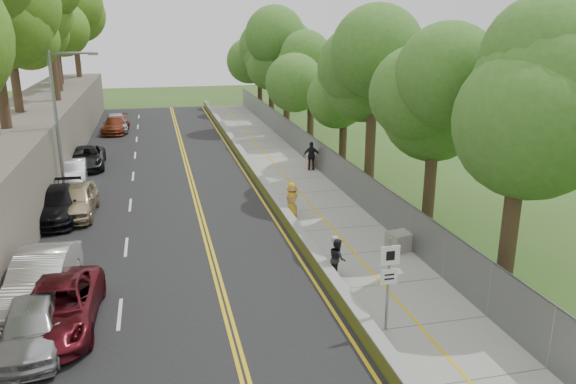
{
  "coord_description": "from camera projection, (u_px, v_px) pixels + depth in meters",
  "views": [
    {
      "loc": [
        -5.62,
        -17.58,
        9.38
      ],
      "look_at": [
        0.5,
        8.0,
        1.4
      ],
      "focal_mm": 35.0,
      "sensor_mm": 36.0,
      "label": 1
    }
  ],
  "objects": [
    {
      "name": "ground",
      "position": [
        326.0,
        292.0,
        20.34
      ],
      "size": [
        140.0,
        140.0,
        0.0
      ],
      "primitive_type": "plane",
      "color": "#33511E",
      "rests_on": "ground"
    },
    {
      "name": "road",
      "position": [
        163.0,
        188.0,
        33.09
      ],
      "size": [
        11.2,
        66.0,
        0.04
      ],
      "primitive_type": "cube",
      "color": "black",
      "rests_on": "ground"
    },
    {
      "name": "sidewalk",
      "position": [
        294.0,
        179.0,
        34.86
      ],
      "size": [
        4.2,
        66.0,
        0.05
      ],
      "primitive_type": "cube",
      "color": "gray",
      "rests_on": "ground"
    },
    {
      "name": "jersey_barrier",
      "position": [
        257.0,
        177.0,
        34.27
      ],
      "size": [
        0.42,
        66.0,
        0.6
      ],
      "primitive_type": "cube",
      "color": "#DDF239",
      "rests_on": "ground"
    },
    {
      "name": "rock_embankment",
      "position": [
        10.0,
        163.0,
        30.71
      ],
      "size": [
        5.0,
        66.0,
        4.0
      ],
      "primitive_type": "cube",
      "color": "#595147",
      "rests_on": "ground"
    },
    {
      "name": "chainlink_fence",
      "position": [
        326.0,
        162.0,
        35.04
      ],
      "size": [
        0.04,
        66.0,
        2.0
      ],
      "primitive_type": "cube",
      "color": "slate",
      "rests_on": "ground"
    },
    {
      "name": "trees_fenceside",
      "position": [
        366.0,
        63.0,
        33.82
      ],
      "size": [
        7.0,
        66.0,
        14.0
      ],
      "primitive_type": null,
      "color": "#487F2B",
      "rests_on": "ground"
    },
    {
      "name": "streetlight",
      "position": [
        61.0,
        116.0,
        29.69
      ],
      "size": [
        2.52,
        0.22,
        8.0
      ],
      "color": "gray",
      "rests_on": "ground"
    },
    {
      "name": "signpost",
      "position": [
        389.0,
        275.0,
        17.19
      ],
      "size": [
        0.62,
        0.09,
        3.1
      ],
      "color": "gray",
      "rests_on": "sidewalk"
    },
    {
      "name": "construction_barrel",
      "position": [
        310.0,
        161.0,
        37.5
      ],
      "size": [
        0.54,
        0.54,
        0.89
      ],
      "primitive_type": "cylinder",
      "color": "#D75A2A",
      "rests_on": "sidewalk"
    },
    {
      "name": "concrete_block",
      "position": [
        402.0,
        241.0,
        23.96
      ],
      "size": [
        1.32,
        1.11,
        0.76
      ],
      "primitive_type": "cube",
      "rotation": [
        0.0,
        0.0,
        0.24
      ],
      "color": "slate",
      "rests_on": "sidewalk"
    },
    {
      "name": "car_0",
      "position": [
        31.0,
        326.0,
        16.57
      ],
      "size": [
        2.04,
        4.36,
        1.44
      ],
      "primitive_type": "imported",
      "rotation": [
        0.0,
        0.0,
        0.08
      ],
      "color": "#B2B2B6",
      "rests_on": "road"
    },
    {
      "name": "car_1",
      "position": [
        42.0,
        278.0,
        19.46
      ],
      "size": [
        2.19,
        5.21,
        1.67
      ],
      "primitive_type": "imported",
      "rotation": [
        0.0,
        0.0,
        -0.08
      ],
      "color": "silver",
      "rests_on": "road"
    },
    {
      "name": "car_2",
      "position": [
        58.0,
        307.0,
        17.7
      ],
      "size": [
        2.6,
        5.32,
        1.46
      ],
      "primitive_type": "imported",
      "rotation": [
        0.0,
        0.0,
        -0.03
      ],
      "color": "maroon",
      "rests_on": "road"
    },
    {
      "name": "car_3",
      "position": [
        57.0,
        204.0,
        27.59
      ],
      "size": [
        2.22,
        5.23,
        1.51
      ],
      "primitive_type": "imported",
      "rotation": [
        0.0,
        0.0,
        -0.02
      ],
      "color": "black",
      "rests_on": "road"
    },
    {
      "name": "car_4",
      "position": [
        76.0,
        200.0,
        28.07
      ],
      "size": [
        2.01,
        4.71,
        1.59
      ],
      "primitive_type": "imported",
      "rotation": [
        0.0,
        0.0,
        -0.03
      ],
      "color": "tan",
      "rests_on": "road"
    },
    {
      "name": "car_5",
      "position": [
        73.0,
        172.0,
        33.65
      ],
      "size": [
        1.81,
        4.35,
        1.4
      ],
      "primitive_type": "imported",
      "rotation": [
        0.0,
        0.0,
        0.08
      ],
      "color": "silver",
      "rests_on": "road"
    },
    {
      "name": "car_6",
      "position": [
        87.0,
        158.0,
        37.38
      ],
      "size": [
        2.46,
        5.02,
        1.37
      ],
      "primitive_type": "imported",
      "rotation": [
        0.0,
        0.0,
        0.04
      ],
      "color": "black",
      "rests_on": "road"
    },
    {
      "name": "car_7",
      "position": [
        116.0,
        125.0,
        49.23
      ],
      "size": [
        2.44,
        5.02,
        1.41
      ],
      "primitive_type": "imported",
      "rotation": [
        0.0,
        0.0,
        -0.1
      ],
      "color": "maroon",
      "rests_on": "road"
    },
    {
      "name": "car_8",
      "position": [
        116.0,
        122.0,
        49.85
      ],
      "size": [
        2.25,
        4.85,
        1.61
      ],
      "primitive_type": "imported",
      "rotation": [
        0.0,
        0.0,
        0.08
      ],
      "color": "silver",
      "rests_on": "road"
    },
    {
      "name": "painter_0",
      "position": [
        292.0,
        199.0,
        27.86
      ],
      "size": [
        0.61,
        0.9,
        1.77
      ],
      "primitive_type": "imported",
      "rotation": [
        0.0,
        0.0,
        1.63
      ],
      "color": "gold",
      "rests_on": "sidewalk"
    },
    {
      "name": "painter_1",
      "position": [
        336.0,
        255.0,
        21.41
      ],
      "size": [
        0.56,
        0.68,
        1.6
      ],
      "primitive_type": "imported",
      "rotation": [
        0.0,
        0.0,
        1.22
      ],
      "color": "beige",
      "rests_on": "sidewalk"
    },
    {
      "name": "painter_2",
      "position": [
        337.0,
        258.0,
        21.19
      ],
      "size": [
        0.65,
        0.8,
        1.55
      ],
      "primitive_type": "imported",
      "rotation": [
        0.0,
        0.0,
        1.49
      ],
      "color": "black",
      "rests_on": "sidewalk"
    },
    {
      "name": "painter_3",
      "position": [
        292.0,
        201.0,
        27.89
      ],
      "size": [
        0.79,
        1.15,
        1.63
      ],
      "primitive_type": "imported",
      "rotation": [
        0.0,
        0.0,
        1.76
      ],
      "color": "#9D6843",
      "rests_on": "sidewalk"
    },
    {
      "name": "person_far",
      "position": [
        312.0,
        156.0,
        36.66
      ],
      "size": [
        1.18,
        0.71,
        1.88
      ],
      "primitive_type": "imported",
      "rotation": [
        0.0,
        0.0,
        2.9
      ],
      "color": "black",
      "rests_on": "sidewalk"
    }
  ]
}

